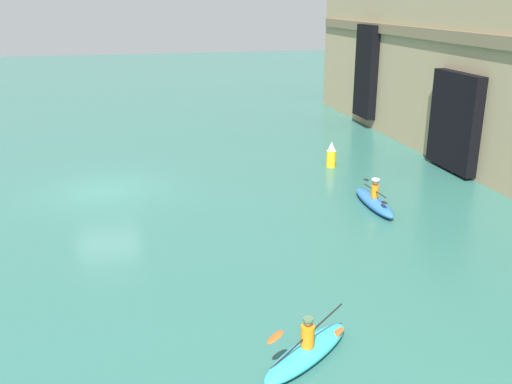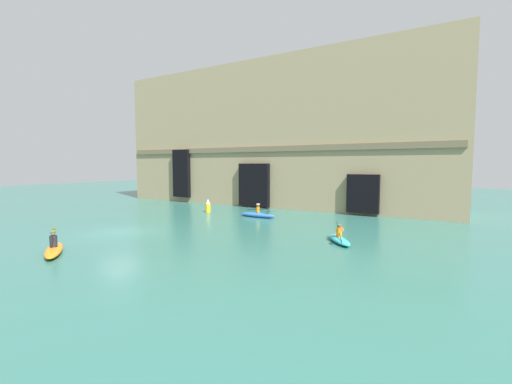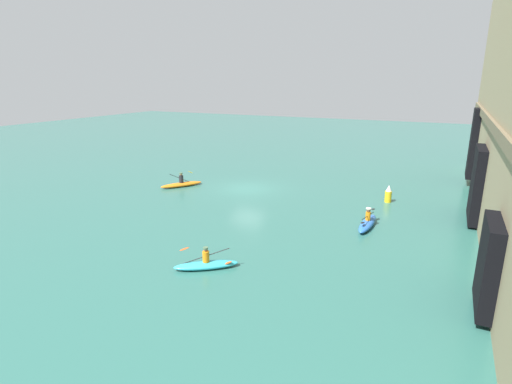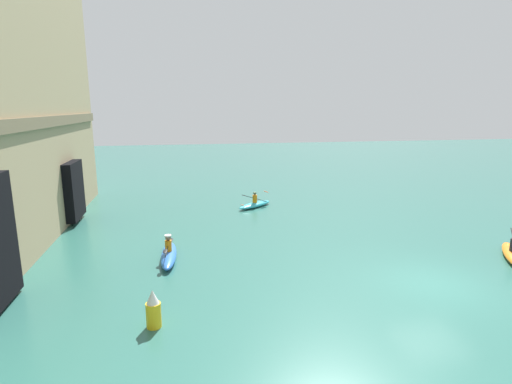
# 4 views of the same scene
# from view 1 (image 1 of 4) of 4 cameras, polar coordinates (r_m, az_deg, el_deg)

# --- Properties ---
(ground_plane) EXTENTS (120.00, 120.00, 0.00)m
(ground_plane) POSITION_cam_1_polar(r_m,az_deg,el_deg) (24.09, -14.94, 0.14)
(ground_plane) COLOR #2D665B
(kayak_blue) EXTENTS (3.26, 0.75, 1.13)m
(kayak_blue) POSITION_cam_1_polar(r_m,az_deg,el_deg) (21.80, 11.73, -0.92)
(kayak_blue) COLOR blue
(kayak_blue) RESTS_ON ground
(kayak_cyan) EXTENTS (2.29, 2.71, 1.03)m
(kayak_cyan) POSITION_cam_1_polar(r_m,az_deg,el_deg) (12.90, 5.13, -15.53)
(kayak_cyan) COLOR #33B2C6
(kayak_cyan) RESTS_ON ground
(marker_buoy) EXTENTS (0.45, 0.45, 1.20)m
(marker_buoy) POSITION_cam_1_polar(r_m,az_deg,el_deg) (26.63, 7.54, 3.66)
(marker_buoy) COLOR yellow
(marker_buoy) RESTS_ON ground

